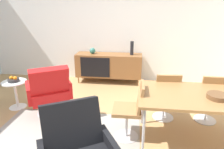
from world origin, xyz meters
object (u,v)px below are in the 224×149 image
(vase_sculptural_dark, at_px, (93,51))
(dining_chair_back_right, at_px, (210,96))
(sideboard, at_px, (109,65))
(dining_table, at_px, (199,97))
(fruit_bowl, at_px, (13,80))
(dining_chair_back_left, at_px, (166,94))
(side_table_round, at_px, (16,91))
(vase_cobalt, at_px, (132,48))
(lounge_chair_red, at_px, (49,91))
(wooden_bowl_on_table, at_px, (218,96))
(dining_chair_near_window, at_px, (131,109))

(vase_sculptural_dark, distance_m, dining_chair_back_right, 2.81)
(sideboard, relative_size, dining_table, 1.00)
(fruit_bowl, bearing_deg, dining_table, -12.21)
(dining_chair_back_left, distance_m, side_table_round, 2.73)
(vase_cobalt, xyz_separation_m, vase_sculptural_dark, (-0.95, 0.00, -0.09))
(vase_cobalt, xyz_separation_m, lounge_chair_red, (-1.34, -1.73, -0.41))
(vase_sculptural_dark, xyz_separation_m, fruit_bowl, (-1.15, -1.53, -0.23))
(dining_table, xyz_separation_m, dining_chair_back_left, (-0.35, 0.56, -0.23))
(vase_cobalt, height_order, fruit_bowl, vase_cobalt)
(vase_cobalt, distance_m, vase_sculptural_dark, 0.96)
(wooden_bowl_on_table, height_order, dining_chair_near_window, dining_chair_near_window)
(dining_table, distance_m, dining_chair_near_window, 0.92)
(vase_sculptural_dark, distance_m, wooden_bowl_on_table, 3.11)
(sideboard, distance_m, wooden_bowl_on_table, 2.87)
(dining_chair_back_right, height_order, lounge_chair_red, lounge_chair_red)
(wooden_bowl_on_table, bearing_deg, dining_chair_near_window, 174.96)
(sideboard, relative_size, lounge_chair_red, 1.69)
(vase_sculptural_dark, height_order, dining_table, vase_sculptural_dark)
(sideboard, distance_m, lounge_chair_red, 1.90)
(vase_cobalt, distance_m, dining_chair_near_window, 2.23)
(sideboard, relative_size, wooden_bowl_on_table, 6.15)
(lounge_chair_red, xyz_separation_m, fruit_bowl, (-0.76, 0.20, 0.09))
(vase_cobalt, height_order, vase_sculptural_dark, vase_cobalt)
(dining_chair_back_right, bearing_deg, sideboard, 138.92)
(dining_chair_back_right, bearing_deg, side_table_round, 178.24)
(lounge_chair_red, height_order, side_table_round, lounge_chair_red)
(vase_sculptural_dark, height_order, fruit_bowl, vase_sculptural_dark)
(lounge_chair_red, distance_m, fruit_bowl, 0.80)
(sideboard, bearing_deg, fruit_bowl, -135.43)
(vase_sculptural_dark, xyz_separation_m, lounge_chair_red, (-0.39, -1.73, -0.32))
(vase_cobalt, height_order, lounge_chair_red, vase_cobalt)
(vase_cobalt, relative_size, dining_chair_back_right, 0.38)
(fruit_bowl, bearing_deg, lounge_chair_red, -14.79)
(side_table_round, bearing_deg, fruit_bowl, -93.62)
(sideboard, xyz_separation_m, dining_chair_near_window, (0.63, -2.19, 0.03))
(wooden_bowl_on_table, bearing_deg, vase_cobalt, 116.79)
(dining_table, relative_size, wooden_bowl_on_table, 6.15)
(dining_table, bearing_deg, side_table_round, 167.79)
(wooden_bowl_on_table, xyz_separation_m, dining_chair_back_right, (0.16, 0.65, -0.30))
(vase_sculptural_dark, xyz_separation_m, side_table_round, (-1.15, -1.53, -0.47))
(dining_chair_back_right, bearing_deg, vase_cobalt, 128.83)
(wooden_bowl_on_table, xyz_separation_m, dining_chair_near_window, (-1.08, 0.10, -0.30))
(vase_sculptural_dark, height_order, side_table_round, vase_sculptural_dark)
(dining_chair_back_left, relative_size, side_table_round, 1.65)
(vase_cobalt, height_order, dining_chair_back_left, vase_cobalt)
(dining_table, distance_m, lounge_chair_red, 2.36)
(side_table_round, bearing_deg, dining_table, -12.21)
(lounge_chair_red, bearing_deg, sideboard, 65.60)
(dining_table, xyz_separation_m, dining_chair_back_right, (0.35, 0.56, -0.23))
(wooden_bowl_on_table, bearing_deg, fruit_bowl, 166.90)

